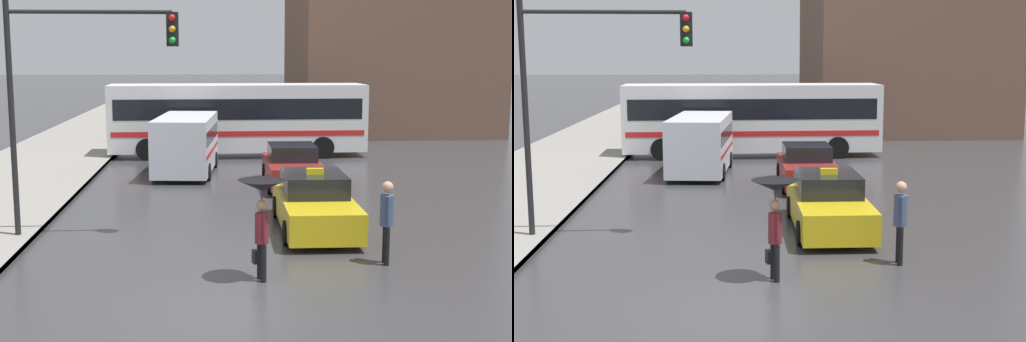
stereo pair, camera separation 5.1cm
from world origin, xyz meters
TOP-DOWN VIEW (x-y plane):
  - ground_plane at (0.00, 0.00)m, footprint 300.00×300.00m
  - taxi at (2.09, 5.93)m, footprint 1.91×4.72m
  - sedan_red at (2.19, 12.14)m, footprint 1.91×4.25m
  - ambulance_van at (-1.57, 14.96)m, footprint 2.42×5.24m
  - city_bus at (0.54, 19.74)m, footprint 11.37×2.88m
  - pedestrian_with_umbrella at (0.45, 1.75)m, footprint 0.96×0.96m
  - pedestrian_man at (3.22, 2.74)m, footprint 0.31×0.45m
  - traffic_light at (-3.72, 5.25)m, footprint 4.08×0.38m

SIDE VIEW (x-z plane):
  - ground_plane at x=0.00m, z-range 0.00..0.00m
  - sedan_red at x=2.19m, z-range -0.05..1.37m
  - taxi at x=2.09m, z-range -0.14..1.48m
  - pedestrian_man at x=3.22m, z-range 0.18..2.01m
  - ambulance_van at x=-1.57m, z-range 0.12..2.32m
  - pedestrian_with_umbrella at x=0.45m, z-range 0.60..2.66m
  - city_bus at x=0.54m, z-range 0.18..3.37m
  - traffic_light at x=-3.72m, z-range 1.16..6.96m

